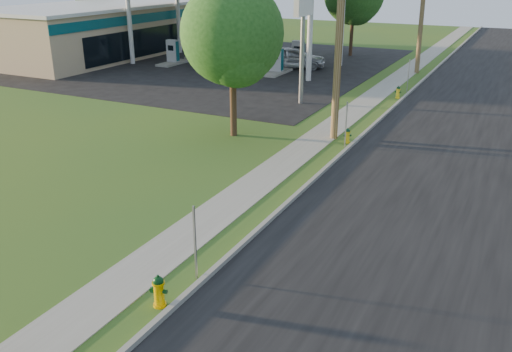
% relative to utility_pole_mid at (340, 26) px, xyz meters
% --- Properties ---
extents(road, '(8.00, 120.00, 0.02)m').
position_rel_utility_pole_mid_xyz_m(road, '(5.10, -7.00, -4.94)').
color(road, black).
rests_on(road, ground).
extents(curb, '(0.15, 120.00, 0.15)m').
position_rel_utility_pole_mid_xyz_m(curb, '(1.10, -7.00, -4.88)').
color(curb, gray).
rests_on(curb, ground).
extents(sidewalk, '(1.50, 120.00, 0.03)m').
position_rel_utility_pole_mid_xyz_m(sidewalk, '(-0.65, -7.00, -4.94)').
color(sidewalk, gray).
rests_on(sidewalk, ground).
extents(forecourt, '(26.00, 28.00, 0.02)m').
position_rel_utility_pole_mid_xyz_m(forecourt, '(-15.40, 15.00, -4.94)').
color(forecourt, black).
rests_on(forecourt, ground).
extents(utility_pole_mid, '(1.40, 0.32, 9.80)m').
position_rel_utility_pole_mid_xyz_m(utility_pole_mid, '(0.00, 0.00, 0.00)').
color(utility_pole_mid, brown).
rests_on(utility_pole_mid, ground).
extents(utility_pole_far, '(1.40, 0.32, 9.50)m').
position_rel_utility_pole_mid_xyz_m(utility_pole_far, '(0.00, 18.00, -0.15)').
color(utility_pole_far, brown).
rests_on(utility_pole_far, ground).
extents(sign_post_near, '(0.05, 0.04, 2.00)m').
position_rel_utility_pole_mid_xyz_m(sign_post_near, '(0.85, -12.80, -3.95)').
color(sign_post_near, gray).
rests_on(sign_post_near, ground).
extents(sign_post_mid, '(0.05, 0.04, 2.00)m').
position_rel_utility_pole_mid_xyz_m(sign_post_mid, '(0.85, -1.00, -3.95)').
color(sign_post_mid, gray).
rests_on(sign_post_mid, ground).
extents(sign_post_far, '(0.05, 0.04, 2.00)m').
position_rel_utility_pole_mid_xyz_m(sign_post_far, '(0.85, 11.20, -3.95)').
color(sign_post_far, gray).
rests_on(sign_post_far, ground).
extents(fuel_pump_nw, '(1.20, 3.20, 1.90)m').
position_rel_utility_pole_mid_xyz_m(fuel_pump_nw, '(-17.90, 13.00, -4.23)').
color(fuel_pump_nw, gray).
rests_on(fuel_pump_nw, ground).
extents(fuel_pump_ne, '(1.20, 3.20, 1.90)m').
position_rel_utility_pole_mid_xyz_m(fuel_pump_ne, '(-8.90, 13.00, -4.23)').
color(fuel_pump_ne, gray).
rests_on(fuel_pump_ne, ground).
extents(fuel_pump_sw, '(1.20, 3.20, 1.90)m').
position_rel_utility_pole_mid_xyz_m(fuel_pump_sw, '(-17.90, 17.00, -4.23)').
color(fuel_pump_sw, gray).
rests_on(fuel_pump_sw, ground).
extents(fuel_pump_se, '(1.20, 3.20, 1.90)m').
position_rel_utility_pole_mid_xyz_m(fuel_pump_se, '(-8.90, 17.00, -4.23)').
color(fuel_pump_se, gray).
rests_on(fuel_pump_se, ground).
extents(convenience_store, '(10.40, 22.40, 4.25)m').
position_rel_utility_pole_mid_xyz_m(convenience_store, '(-26.38, 15.00, -2.82)').
color(convenience_store, tan).
rests_on(convenience_store, ground).
extents(price_pylon, '(0.34, 2.04, 6.85)m').
position_rel_utility_pole_mid_xyz_m(price_pylon, '(-3.90, 5.50, 0.48)').
color(price_pylon, gray).
rests_on(price_pylon, ground).
extents(tree_verge, '(4.52, 4.52, 6.85)m').
position_rel_utility_pole_mid_xyz_m(tree_verge, '(-4.19, -1.71, -0.54)').
color(tree_verge, '#382315').
rests_on(tree_verge, ground).
extents(hydrant_near, '(0.42, 0.38, 0.82)m').
position_rel_utility_pole_mid_xyz_m(hydrant_near, '(0.73, -14.18, -4.55)').
color(hydrant_near, '#DCA600').
rests_on(hydrant_near, ground).
extents(hydrant_mid, '(0.35, 0.31, 0.68)m').
position_rel_utility_pole_mid_xyz_m(hydrant_mid, '(0.75, -0.37, -4.62)').
color(hydrant_mid, yellow).
rests_on(hydrant_mid, ground).
extents(hydrant_far, '(0.38, 0.34, 0.73)m').
position_rel_utility_pole_mid_xyz_m(hydrant_far, '(0.73, 9.30, -4.60)').
color(hydrant_far, yellow).
rests_on(hydrant_far, ground).
extents(car_silver, '(5.11, 3.29, 1.62)m').
position_rel_utility_pole_mid_xyz_m(car_silver, '(-8.70, 15.68, -4.14)').
color(car_silver, '#B7BABF').
rests_on(car_silver, ground).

